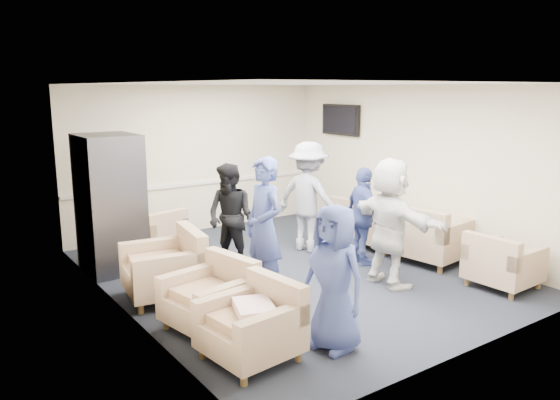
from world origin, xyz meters
TOP-DOWN VIEW (x-y plane):
  - floor at (0.00, 0.00)m, footprint 6.00×6.00m
  - ceiling at (0.00, 0.00)m, footprint 6.00×6.00m
  - back_wall at (0.00, 3.00)m, footprint 5.00×0.02m
  - front_wall at (0.00, -3.00)m, footprint 5.00×0.02m
  - left_wall at (-2.50, 0.00)m, footprint 0.02×6.00m
  - right_wall at (2.50, 0.00)m, footprint 0.02×6.00m
  - chair_rail at (0.00, 2.98)m, footprint 4.98×0.04m
  - tv at (2.44, 1.80)m, footprint 0.10×1.00m
  - armchair_left_near at (-1.84, -1.86)m, footprint 0.92×0.92m
  - armchair_left_mid at (-1.85, -1.00)m, footprint 0.97×0.97m
  - armchair_left_far at (-1.88, 0.14)m, footprint 1.06×1.06m
  - armchair_right_near at (1.91, -2.11)m, footprint 0.83×0.83m
  - armchair_right_midnear at (1.99, -0.84)m, footprint 1.06×1.06m
  - armchair_right_midfar at (1.94, 0.15)m, footprint 0.90×0.90m
  - armchair_right_far at (2.02, 0.78)m, footprint 0.89×0.89m
  - armchair_corner at (-1.19, 2.11)m, footprint 0.91×0.91m
  - vending_machine at (-2.09, 1.64)m, footprint 0.81×0.95m
  - backpack at (-1.33, -0.90)m, footprint 0.30×0.25m
  - pillow at (-1.85, -1.87)m, footprint 0.50×0.57m
  - person_front_left at (-1.06, -2.14)m, footprint 0.62×0.82m
  - person_mid_left at (-0.83, -0.50)m, footprint 0.44×0.66m
  - person_back_left at (-0.66, 0.65)m, footprint 0.85×0.94m
  - person_back_right at (0.87, 0.76)m, footprint 1.02×1.32m
  - person_mid_right at (1.10, -0.28)m, footprint 0.58×0.94m
  - person_front_right at (0.77, -1.15)m, footprint 0.60×1.65m

SIDE VIEW (x-z plane):
  - floor at x=0.00m, z-range 0.00..0.00m
  - backpack at x=-1.33m, z-range 0.01..0.46m
  - armchair_corner at x=-1.19m, z-range 0.00..0.60m
  - armchair_right_near at x=1.91m, z-range 0.00..0.64m
  - armchair_right_far at x=2.02m, z-range 0.00..0.64m
  - armchair_left_near at x=-1.84m, z-range 0.00..0.67m
  - armchair_left_mid at x=-1.85m, z-range 0.00..0.67m
  - armchair_right_midfar at x=1.94m, z-range 0.00..0.69m
  - armchair_left_far at x=-1.88m, z-range 0.00..0.74m
  - armchair_right_midnear at x=1.99m, z-range 0.00..0.76m
  - pillow at x=-1.85m, z-range 0.44..0.58m
  - person_mid_right at x=1.10m, z-range 0.00..1.49m
  - person_front_left at x=-1.06m, z-range 0.00..1.52m
  - person_back_left at x=-0.66m, z-range 0.00..1.58m
  - person_front_right at x=0.77m, z-range 0.00..1.75m
  - person_back_right at x=0.87m, z-range 0.00..1.80m
  - chair_rail at x=0.00m, z-range 0.87..0.93m
  - person_mid_left at x=-0.83m, z-range 0.00..1.81m
  - vending_machine at x=-2.09m, z-range 0.00..2.00m
  - back_wall at x=0.00m, z-range 0.00..2.70m
  - front_wall at x=0.00m, z-range 0.00..2.70m
  - left_wall at x=-2.50m, z-range 0.00..2.70m
  - right_wall at x=2.50m, z-range 0.00..2.70m
  - tv at x=2.44m, z-range 1.76..2.34m
  - ceiling at x=0.00m, z-range 2.70..2.70m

